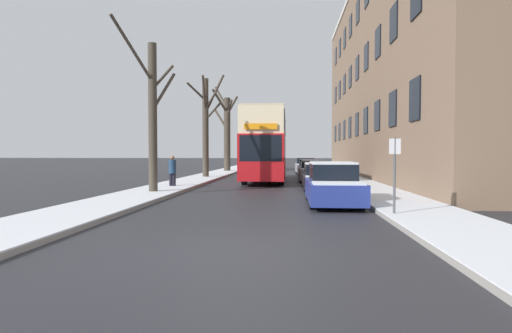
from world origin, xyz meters
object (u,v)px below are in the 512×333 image
parked_car_4 (305,166)px  pedestrian_left_sidewalk (172,171)px  bare_tree_left_0 (152,114)px  bare_tree_left_1 (206,124)px  double_decker_bus (266,143)px  parked_car_0 (333,185)px  parked_car_2 (313,172)px  bare_tree_left_2 (226,130)px  parked_car_1 (320,177)px  parked_car_3 (308,168)px  street_sign_post (395,172)px  oncoming_van (272,160)px

parked_car_4 → pedestrian_left_sidewalk: size_ratio=2.56×
bare_tree_left_0 → bare_tree_left_1: size_ratio=0.98×
double_decker_bus → parked_car_4: bearing=74.9°
pedestrian_left_sidewalk → double_decker_bus: bearing=56.7°
pedestrian_left_sidewalk → parked_car_0: bearing=-34.3°
parked_car_4 → pedestrian_left_sidewalk: 19.44m
bare_tree_left_0 → parked_car_4: 22.44m
double_decker_bus → pedestrian_left_sidewalk: (-4.61, -6.24, -1.63)m
parked_car_2 → pedestrian_left_sidewalk: size_ratio=2.24×
bare_tree_left_2 → parked_car_1: size_ratio=1.94×
bare_tree_left_1 → bare_tree_left_2: bearing=90.6°
parked_car_2 → bare_tree_left_2: bearing=121.1°
parked_car_4 → pedestrian_left_sidewalk: bearing=-113.5°
parked_car_0 → parked_car_3: parked_car_0 is taller
double_decker_bus → street_sign_post: bearing=-73.5°
bare_tree_left_0 → parked_car_4: bare_tree_left_0 is taller
parked_car_1 → parked_car_4: (-0.00, 17.61, 0.06)m
bare_tree_left_0 → pedestrian_left_sidewalk: size_ratio=4.21×
double_decker_bus → parked_car_0: size_ratio=2.43×
bare_tree_left_0 → parked_car_1: bare_tree_left_0 is taller
double_decker_bus → parked_car_3: size_ratio=2.41×
bare_tree_left_2 → bare_tree_left_0: bearing=-89.8°
parked_car_2 → street_sign_post: size_ratio=1.70×
parked_car_2 → parked_car_4: bearing=90.0°
bare_tree_left_0 → oncoming_van: bearing=81.7°
parked_car_0 → parked_car_2: size_ratio=1.10×
parked_car_0 → pedestrian_left_sidewalk: 9.75m
parked_car_0 → oncoming_van: 32.09m
bare_tree_left_0 → parked_car_3: bearing=62.9°
street_sign_post → oncoming_van: bearing=98.0°
bare_tree_left_1 → parked_car_2: 8.80m
double_decker_bus → street_sign_post: 15.96m
bare_tree_left_0 → double_decker_bus: bearing=63.5°
bare_tree_left_1 → pedestrian_left_sidewalk: bearing=-90.1°
parked_car_4 → parked_car_1: bearing=-90.0°
bare_tree_left_0 → double_decker_bus: size_ratio=0.70×
oncoming_van → pedestrian_left_sidewalk: oncoming_van is taller
bare_tree_left_1 → pedestrian_left_sidewalk: bare_tree_left_1 is taller
oncoming_van → bare_tree_left_1: bearing=-103.6°
parked_car_2 → parked_car_4: (-0.00, 11.72, 0.03)m
bare_tree_left_2 → parked_car_0: bare_tree_left_2 is taller
parked_car_0 → oncoming_van: (-3.53, 31.89, 0.46)m
street_sign_post → bare_tree_left_0: bearing=146.7°
parked_car_0 → parked_car_3: (0.00, 18.02, -0.05)m
pedestrian_left_sidewalk → street_sign_post: (9.13, -9.02, 0.37)m
bare_tree_left_0 → street_sign_post: bearing=-33.3°
oncoming_van → parked_car_1: bearing=-82.2°
parked_car_4 → parked_car_0: bearing=-90.0°
bare_tree_left_2 → parked_car_4: size_ratio=1.96×
bare_tree_left_1 → parked_car_2: bearing=-17.8°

